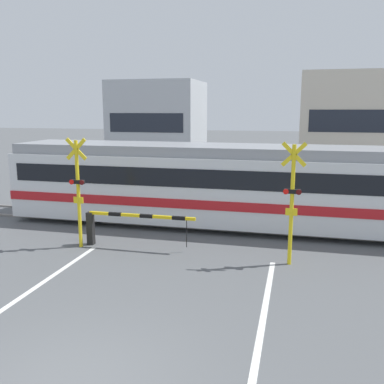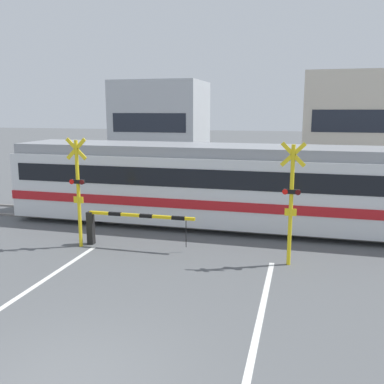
{
  "view_description": "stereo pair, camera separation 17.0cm",
  "coord_description": "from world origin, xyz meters",
  "px_view_note": "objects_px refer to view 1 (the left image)",
  "views": [
    {
      "loc": [
        3.28,
        -5.24,
        4.28
      ],
      "look_at": [
        0.0,
        8.07,
        1.6
      ],
      "focal_mm": 40.0,
      "sensor_mm": 36.0,
      "label": 1
    },
    {
      "loc": [
        3.45,
        -5.2,
        4.28
      ],
      "look_at": [
        0.0,
        8.07,
        1.6
      ],
      "focal_mm": 40.0,
      "sensor_mm": 36.0,
      "label": 2
    }
  ],
  "objects_px": {
    "commuter_train": "(243,184)",
    "crossing_barrier_near": "(116,222)",
    "pedestrian": "(228,176)",
    "crossing_signal_left": "(78,188)",
    "crossing_barrier_far": "(266,194)",
    "crossing_signal_right": "(292,198)"
  },
  "relations": [
    {
      "from": "commuter_train",
      "to": "crossing_signal_right",
      "type": "relative_size",
      "value": 5.06
    },
    {
      "from": "commuter_train",
      "to": "crossing_barrier_far",
      "type": "distance_m",
      "value": 2.75
    },
    {
      "from": "crossing_signal_left",
      "to": "commuter_train",
      "type": "bearing_deg",
      "value": 37.37
    },
    {
      "from": "crossing_barrier_far",
      "to": "crossing_signal_right",
      "type": "distance_m",
      "value": 6.27
    },
    {
      "from": "crossing_signal_left",
      "to": "pedestrian",
      "type": "xyz_separation_m",
      "value": [
        3.22,
        9.03,
        -0.86
      ]
    },
    {
      "from": "crossing_signal_right",
      "to": "crossing_barrier_near",
      "type": "bearing_deg",
      "value": 176.74
    },
    {
      "from": "crossing_barrier_far",
      "to": "crossing_signal_right",
      "type": "xyz_separation_m",
      "value": [
        1.09,
        -6.07,
        1.11
      ]
    },
    {
      "from": "crossing_barrier_far",
      "to": "crossing_signal_left",
      "type": "bearing_deg",
      "value": -131.23
    },
    {
      "from": "crossing_barrier_near",
      "to": "pedestrian",
      "type": "height_order",
      "value": "pedestrian"
    },
    {
      "from": "commuter_train",
      "to": "pedestrian",
      "type": "bearing_deg",
      "value": 104.46
    },
    {
      "from": "crossing_signal_left",
      "to": "pedestrian",
      "type": "bearing_deg",
      "value": 70.39
    },
    {
      "from": "crossing_signal_left",
      "to": "crossing_barrier_far",
      "type": "bearing_deg",
      "value": 48.77
    },
    {
      "from": "commuter_train",
      "to": "crossing_barrier_near",
      "type": "relative_size",
      "value": 4.89
    },
    {
      "from": "crossing_barrier_near",
      "to": "crossing_barrier_far",
      "type": "distance_m",
      "value": 7.15
    },
    {
      "from": "crossing_barrier_near",
      "to": "crossing_signal_left",
      "type": "relative_size",
      "value": 1.04
    },
    {
      "from": "crossing_barrier_near",
      "to": "crossing_signal_right",
      "type": "relative_size",
      "value": 1.04
    },
    {
      "from": "pedestrian",
      "to": "crossing_signal_left",
      "type": "bearing_deg",
      "value": -109.61
    },
    {
      "from": "crossing_barrier_far",
      "to": "crossing_signal_right",
      "type": "bearing_deg",
      "value": -79.82
    },
    {
      "from": "commuter_train",
      "to": "crossing_barrier_near",
      "type": "bearing_deg",
      "value": -137.6
    },
    {
      "from": "crossing_barrier_far",
      "to": "pedestrian",
      "type": "bearing_deg",
      "value": 125.5
    },
    {
      "from": "crossing_barrier_near",
      "to": "crossing_signal_right",
      "type": "distance_m",
      "value": 5.44
    },
    {
      "from": "crossing_signal_left",
      "to": "crossing_signal_right",
      "type": "height_order",
      "value": "same"
    }
  ]
}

